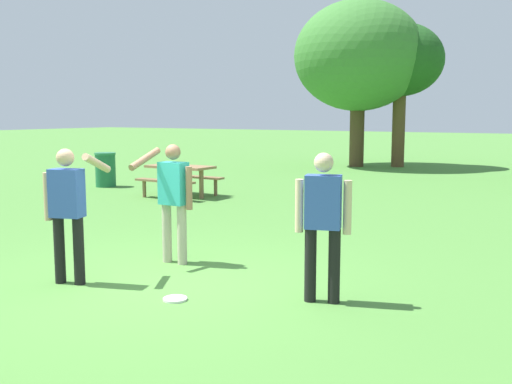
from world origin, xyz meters
TOP-DOWN VIEW (x-y plane):
  - ground_plane at (0.00, 0.00)m, footprint 120.00×120.00m
  - person_thrower at (2.03, 0.33)m, footprint 0.59×0.32m
  - person_catcher at (-0.90, -0.57)m, footprint 0.59×0.79m
  - person_bystander at (-0.44, 0.84)m, footprint 0.61×0.68m
  - frisbee at (0.60, -0.45)m, footprint 0.27×0.27m
  - picnic_table_near at (-4.50, 6.17)m, footprint 1.74×1.46m
  - trash_can_beside_table at (-7.54, 6.67)m, footprint 0.59×0.59m
  - tree_tall_left at (-3.84, 16.37)m, footprint 4.92×4.92m
  - tree_broad_center at (-2.43, 17.08)m, footprint 3.24×3.24m

SIDE VIEW (x-z plane):
  - ground_plane at x=0.00m, z-range 0.00..0.00m
  - frisbee at x=0.60m, z-range 0.00..0.03m
  - trash_can_beside_table at x=-7.54m, z-range 0.00..0.96m
  - picnic_table_near at x=-4.50m, z-range 0.18..0.95m
  - person_thrower at x=2.03m, z-range 0.12..1.76m
  - person_catcher at x=-0.90m, z-range 0.14..1.78m
  - person_bystander at x=-0.44m, z-range 0.14..1.78m
  - tree_broad_center at x=-2.43m, z-range 1.28..6.73m
  - tree_tall_left at x=-3.84m, z-range 1.05..7.36m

